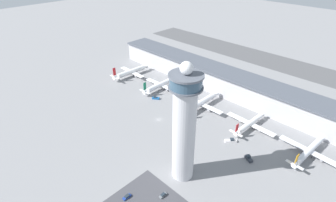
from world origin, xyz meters
The scene contains 14 objects.
ground_plane centered at (0.00, 0.00, 0.00)m, with size 1000.00×1000.00×0.00m, color gray.
terminal_building centered at (0.00, 70.00, 9.74)m, with size 217.07×25.00×19.27m.
runway_strip centered at (0.00, 165.42, 0.00)m, with size 325.61×44.00×0.01m, color #515154.
control_tower centered at (47.89, -27.31, 33.47)m, with size 16.29×16.29×67.53m.
airplane_gate_alpha centered at (-72.91, 33.07, 4.33)m, with size 32.43×40.12×13.99m.
airplane_gate_bravo centered at (-33.33, 34.54, 3.97)m, with size 35.80×39.41×12.84m.
airplane_gate_charlie centered at (11.90, 33.44, 4.46)m, with size 39.33×45.46×13.54m.
airplane_gate_delta centered at (52.63, 37.52, 3.63)m, with size 37.16×34.95×11.07m.
airplane_gate_echo centered at (92.55, 36.67, 4.07)m, with size 37.31×38.05×11.77m.
service_truck_catering centered at (68.58, 8.85, 1.06)m, with size 6.24×4.59×3.04m.
service_truck_fuel centered at (51.95, 15.58, 0.91)m, with size 7.18×7.23×2.63m.
service_truck_baggage centered at (-23.30, 18.97, 0.99)m, with size 6.36×5.32×2.84m.
car_yellow_taxi centered at (38.52, -59.06, 0.55)m, with size 1.86×4.58×1.43m.
car_maroon_suv centered at (50.90, -45.46, 0.57)m, with size 1.73×4.32×1.47m.
Camera 1 is at (115.73, -107.82, 110.73)m, focal length 28.00 mm.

